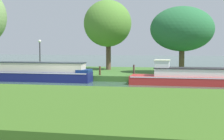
% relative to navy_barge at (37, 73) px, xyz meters
% --- Properties ---
extents(ground_plane, '(120.00, 120.00, 0.00)m').
position_rel_navy_barge_xyz_m(ground_plane, '(2.27, -1.20, -0.61)').
color(ground_plane, '#3E5D4D').
extents(riverbank_far, '(72.00, 10.00, 0.40)m').
position_rel_navy_barge_xyz_m(riverbank_far, '(2.27, 5.80, -0.41)').
color(riverbank_far, '#3D6A2B').
rests_on(riverbank_far, ground_plane).
extents(navy_barge, '(8.48, 1.52, 1.40)m').
position_rel_navy_barge_xyz_m(navy_barge, '(0.00, 0.00, 0.00)').
color(navy_barge, navy).
rests_on(navy_barge, ground_plane).
extents(red_narrowboat, '(8.93, 2.00, 1.64)m').
position_rel_navy_barge_xyz_m(red_narrowboat, '(11.22, 0.00, -0.10)').
color(red_narrowboat, '#B62928').
rests_on(red_narrowboat, ground_plane).
extents(willow_tree_centre, '(4.18, 3.91, 6.13)m').
position_rel_navy_barge_xyz_m(willow_tree_centre, '(3.80, 6.59, 3.86)').
color(willow_tree_centre, brown).
rests_on(willow_tree_centre, riverbank_far).
extents(willow_tree_right, '(4.96, 3.95, 5.22)m').
position_rel_navy_barge_xyz_m(willow_tree_right, '(10.23, 4.32, 3.24)').
color(willow_tree_right, brown).
rests_on(willow_tree_right, riverbank_far).
extents(lamp_post, '(0.24, 0.24, 2.63)m').
position_rel_navy_barge_xyz_m(lamp_post, '(-0.96, 2.85, 1.47)').
color(lamp_post, '#333338').
rests_on(lamp_post, riverbank_far).
extents(mooring_post_near, '(0.14, 0.14, 0.66)m').
position_rel_navy_barge_xyz_m(mooring_post_near, '(4.35, 1.40, 0.11)').
color(mooring_post_near, '#4C3421').
rests_on(mooring_post_near, riverbank_far).
extents(mooring_post_far, '(0.13, 0.13, 0.80)m').
position_rel_navy_barge_xyz_m(mooring_post_far, '(6.87, 1.40, 0.19)').
color(mooring_post_far, '#483531').
rests_on(mooring_post_far, riverbank_far).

